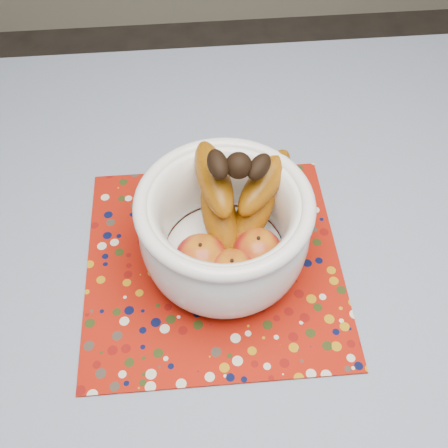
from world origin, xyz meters
name	(u,v)px	position (x,y,z in m)	size (l,w,h in m)	color
table	(278,341)	(0.00, 0.00, 0.67)	(1.20, 1.20, 0.75)	brown
tablecloth	(282,317)	(0.00, 0.00, 0.76)	(1.32, 1.32, 0.01)	slate
placemat	(214,262)	(-0.09, 0.10, 0.76)	(0.38, 0.38, 0.00)	#961308
fruit_bowl	(230,222)	(-0.07, 0.10, 0.85)	(0.27, 0.25, 0.20)	white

